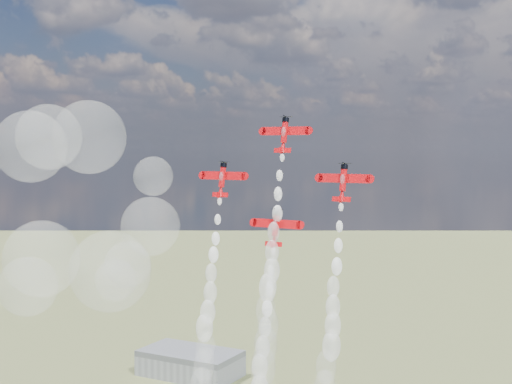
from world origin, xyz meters
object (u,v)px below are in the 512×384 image
Objects in this scene: hangar at (190,363)px; plane_lead at (284,134)px; plane_right at (343,182)px; plane_slot at (275,227)px; plane_left at (222,179)px.

hangar is 4.37× the size of plane_lead.
plane_lead is 1.00× the size of plane_right.
hangar is 228.46m from plane_slot.
plane_right is at bearing 8.21° from plane_slot.
hangar is 4.37× the size of plane_slot.
plane_slot is (-14.83, -2.14, -10.16)m from plane_right.
plane_slot is (14.83, -2.14, -10.16)m from plane_left.
plane_left and plane_right have the same top height.
hangar is 4.37× the size of plane_right.
plane_lead is at bearing 90.00° from plane_slot.
plane_lead is 18.10m from plane_right.
hangar is 234.59m from plane_lead.
plane_right is (29.66, 0.00, 0.00)m from plane_left.
hangar is at bearing 128.93° from plane_slot.
plane_right is at bearing -8.21° from plane_lead.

